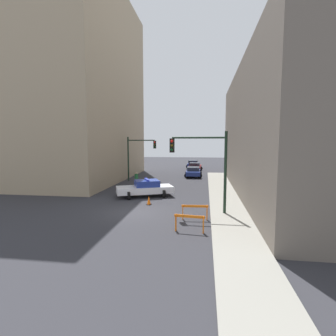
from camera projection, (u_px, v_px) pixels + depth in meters
The scene contains 14 objects.
ground_plane at pixel (134, 212), 17.39m from camera, with size 120.00×120.00×0.00m, color #2D2D33.
sidewalk_right at pixel (230, 215), 16.52m from camera, with size 2.40×44.00×0.12m.
building_corner_left at pixel (68, 89), 31.74m from camera, with size 14.00×20.00×22.10m.
building_right at pixel (307, 131), 22.82m from camera, with size 12.00×28.00×11.21m.
traffic_light_near at pixel (207, 160), 16.60m from camera, with size 3.64×0.35×5.20m.
traffic_light_far at pixel (137, 152), 30.72m from camera, with size 3.44×0.35×5.20m.
police_car at pixel (145, 188), 22.24m from camera, with size 5.05×3.53×1.52m.
parked_car_near at pixel (193, 172), 34.58m from camera, with size 2.36×4.35×1.31m.
parked_car_mid at pixel (195, 167), 41.33m from camera, with size 2.42×4.39×1.31m.
parked_car_far at pixel (193, 164), 46.49m from camera, with size 2.38×4.36×1.31m.
pedestrian_crossing at pixel (136, 180), 26.03m from camera, with size 0.47×0.47×1.66m.
barrier_front at pixel (189, 220), 13.52m from camera, with size 1.60×0.32×0.90m.
barrier_mid at pixel (195, 210), 15.64m from camera, with size 1.60×0.28×0.90m.
traffic_cone at pixel (149, 200), 19.41m from camera, with size 0.36×0.36×0.66m.
Camera 1 is at (4.63, -16.51, 4.70)m, focal length 28.00 mm.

